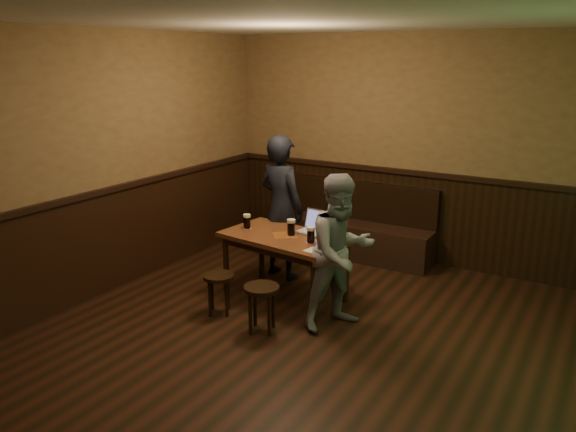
% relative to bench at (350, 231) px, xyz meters
% --- Properties ---
extents(room, '(5.04, 6.04, 2.84)m').
position_rel_bench_xyz_m(room, '(0.70, -2.53, 0.89)').
color(room, black).
rests_on(room, ground).
extents(bench, '(2.20, 0.50, 0.95)m').
position_rel_bench_xyz_m(bench, '(0.00, 0.00, 0.00)').
color(bench, black).
rests_on(bench, ground).
extents(pub_table, '(1.38, 0.89, 0.71)m').
position_rel_bench_xyz_m(pub_table, '(-0.00, -1.63, 0.30)').
color(pub_table, brown).
rests_on(pub_table, ground).
extents(stool_left, '(0.37, 0.37, 0.42)m').
position_rel_bench_xyz_m(stool_left, '(-0.36, -2.31, 0.02)').
color(stool_left, black).
rests_on(stool_left, ground).
extents(stool_right, '(0.44, 0.44, 0.45)m').
position_rel_bench_xyz_m(stool_right, '(0.22, -2.40, 0.05)').
color(stool_right, black).
rests_on(stool_right, ground).
extents(pint_left, '(0.10, 0.10, 0.16)m').
position_rel_bench_xyz_m(pint_left, '(-0.48, -1.64, 0.47)').
color(pint_left, maroon).
rests_on(pint_left, pub_table).
extents(pint_mid, '(0.11, 0.11, 0.18)m').
position_rel_bench_xyz_m(pint_mid, '(0.06, -1.60, 0.48)').
color(pint_mid, maroon).
rests_on(pint_mid, pub_table).
extents(pint_right, '(0.11, 0.11, 0.17)m').
position_rel_bench_xyz_m(pint_right, '(0.36, -1.71, 0.48)').
color(pint_right, maroon).
rests_on(pint_right, pub_table).
extents(laptop, '(0.35, 0.30, 0.23)m').
position_rel_bench_xyz_m(laptop, '(0.22, -1.37, 0.45)').
color(laptop, silver).
rests_on(laptop, pub_table).
extents(menu, '(0.24, 0.19, 0.00)m').
position_rel_bench_xyz_m(menu, '(0.52, -1.91, 0.39)').
color(menu, silver).
rests_on(menu, pub_table).
extents(person_suit, '(0.68, 0.52, 1.68)m').
position_rel_bench_xyz_m(person_suit, '(-0.36, -1.11, 0.53)').
color(person_suit, black).
rests_on(person_suit, ground).
extents(person_grey, '(0.84, 0.90, 1.49)m').
position_rel_bench_xyz_m(person_grey, '(0.79, -1.92, 0.43)').
color(person_grey, gray).
rests_on(person_grey, ground).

